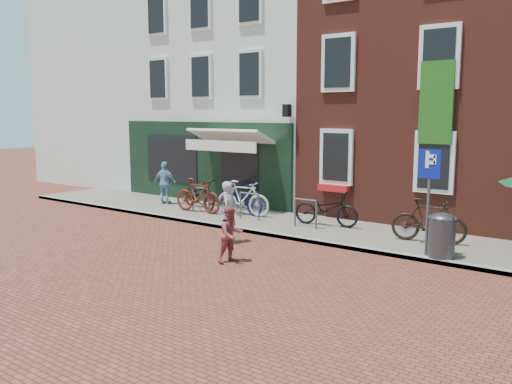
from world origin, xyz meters
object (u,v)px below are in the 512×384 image
Objects in this scene: bicycle_0 at (200,193)px; bicycle_4 at (326,209)px; bicycle_5 at (429,221)px; parking_sign at (429,183)px; bicycle_1 at (198,196)px; bicycle_3 at (243,198)px; cafe_person at (165,183)px; bicycle_2 at (240,198)px; litter_bin at (442,233)px; woman at (230,212)px; boy at (231,234)px.

bicycle_4 is (4.91, 0.02, 0.00)m from bicycle_0.
bicycle_0 is at bearing 78.43° from bicycle_5.
parking_sign is 1.31× the size of bicycle_1.
bicycle_0 is at bearing 74.86° from bicycle_3.
bicycle_2 is (3.29, 0.13, -0.26)m from cafe_person.
litter_bin is 7.10m from bicycle_2.
litter_bin reaches higher than bicycle_4.
litter_bin is at bearing -97.59° from bicycle_1.
bicycle_1 is at bearing 88.78° from bicycle_4.
parking_sign is 7.97m from bicycle_1.
bicycle_4 is (3.16, 0.01, 0.00)m from bicycle_2.
bicycle_2 is 6.23m from bicycle_5.
cafe_person is (-5.26, 2.80, 0.06)m from woman.
boy is at bearing -131.71° from bicycle_1.
bicycle_0 is (-4.92, 4.32, -0.04)m from boy.
bicycle_2 is 1.03× the size of bicycle_5.
woman is 1.06× the size of cafe_person.
litter_bin is 0.57× the size of bicycle_4.
parking_sign reaches higher than cafe_person.
bicycle_2 is at bearing -64.36° from bicycle_1.
bicycle_1 is 1.40m from bicycle_2.
woman reaches higher than litter_bin.
bicycle_2 is (1.24, 0.64, -0.06)m from bicycle_1.
parking_sign is at bearing -83.95° from bicycle_0.
cafe_person is at bearing 110.67° from bicycle_0.
litter_bin is 0.57× the size of bicycle_2.
boy reaches higher than litter_bin.
bicycle_4 is (2.89, 0.21, -0.06)m from bicycle_3.
woman is 3.22m from bicycle_3.
bicycle_4 is at bearing 167.17° from cafe_person.
litter_bin is 0.68× the size of woman.
litter_bin is at bearing 2.14° from parking_sign.
bicycle_1 is 4.45m from bicycle_4.
bicycle_1 reaches higher than bicycle_4.
litter_bin is 0.72× the size of cafe_person.
boy is 5.05m from bicycle_3.
cafe_person reaches higher than boy.
bicycle_1 is at bearing 83.18° from bicycle_5.
parking_sign reaches higher than boy.
bicycle_1 is (-4.41, 3.69, 0.02)m from boy.
bicycle_1 is at bearing 151.82° from cafe_person.
parking_sign is 6.88m from bicycle_2.
parking_sign is at bearing -35.24° from boy.
bicycle_0 is (-8.70, 1.47, -0.06)m from litter_bin.
bicycle_3 is (2.03, -0.19, 0.06)m from bicycle_0.
bicycle_0 is at bearing 80.54° from bicycle_4.
bicycle_1 reaches higher than litter_bin.
bicycle_0 is at bearing 94.21° from bicycle_2.
bicycle_4 is 3.07m from bicycle_5.
bicycle_1 reaches higher than bicycle_0.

